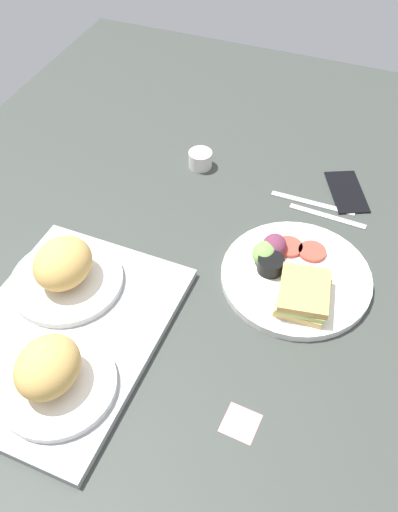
{
  "coord_description": "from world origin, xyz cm",
  "views": [
    {
      "loc": [
        -65.32,
        -23.24,
        83.25
      ],
      "look_at": [
        2.0,
        3.0,
        4.0
      ],
      "focal_mm": 38.63,
      "sensor_mm": 36.0,
      "label": 1
    }
  ],
  "objects": [
    {
      "name": "ground_plane",
      "position": [
        0.0,
        0.0,
        -1.5
      ],
      "size": [
        190.0,
        150.0,
        3.0
      ],
      "primitive_type": "cube",
      "color": "#383D38"
    },
    {
      "name": "bread_plate_near",
      "position": [
        -31.52,
        15.41,
        5.3
      ],
      "size": [
        19.6,
        19.6,
        9.39
      ],
      "color": "white",
      "rests_on": "serving_tray"
    },
    {
      "name": "sticky_note",
      "position": [
        -26.03,
        -15.07,
        0.06
      ],
      "size": [
        5.98,
        5.98,
        0.12
      ],
      "primitive_type": "cube",
      "rotation": [
        0.0,
        0.0,
        -0.07
      ],
      "color": "pink",
      "rests_on": "ground_plane"
    },
    {
      "name": "plate_with_salad",
      "position": [
        5.83,
        -15.25,
        1.67
      ],
      "size": [
        29.42,
        29.42,
        5.4
      ],
      "color": "white",
      "rests_on": "ground_plane"
    },
    {
      "name": "fork",
      "position": [
        26.49,
        -17.66,
        0.25
      ],
      "size": [
        2.29,
        17.05,
        0.5
      ],
      "primitive_type": "cube",
      "rotation": [
        0.0,
        0.0,
        1.52
      ],
      "color": "#B7B7BC",
      "rests_on": "ground_plane"
    },
    {
      "name": "cell_phone",
      "position": [
        36.04,
        -20.01,
        0.4
      ],
      "size": [
        16.1,
        12.67,
        0.8
      ],
      "primitive_type": "cube",
      "rotation": [
        0.0,
        0.0,
        0.44
      ],
      "color": "black",
      "rests_on": "ground_plane"
    },
    {
      "name": "espresso_cup",
      "position": [
        32.89,
        14.7,
        2.0
      ],
      "size": [
        5.6,
        5.6,
        4.0
      ],
      "primitive_type": "cylinder",
      "color": "silver",
      "rests_on": "ground_plane"
    },
    {
      "name": "bread_plate_far",
      "position": [
        -11.56,
        24.82,
        5.3
      ],
      "size": [
        21.45,
        21.45,
        9.67
      ],
      "color": "white",
      "rests_on": "serving_tray"
    },
    {
      "name": "knife",
      "position": [
        29.49,
        -13.66,
        0.25
      ],
      "size": [
        1.53,
        19.01,
        0.5
      ],
      "primitive_type": "cube",
      "rotation": [
        0.0,
        0.0,
        1.56
      ],
      "color": "#B7B7BC",
      "rests_on": "ground_plane"
    },
    {
      "name": "serving_tray",
      "position": [
        -21.66,
        19.82,
        0.8
      ],
      "size": [
        45.76,
        34.04,
        1.6
      ],
      "primitive_type": "cube",
      "rotation": [
        0.0,
        0.0,
        -0.02
      ],
      "color": "#9EA0A3",
      "rests_on": "ground_plane"
    }
  ]
}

